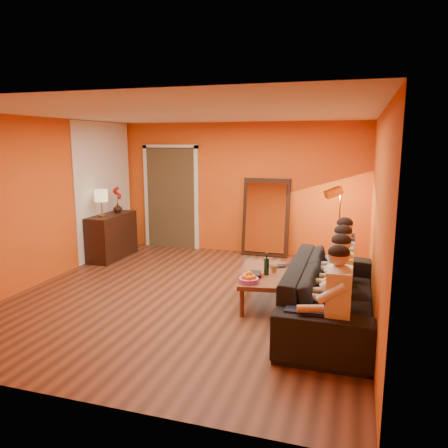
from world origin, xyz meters
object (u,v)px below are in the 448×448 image
(table_lamp, at_px, (102,203))
(mirror_frame, at_px, (266,217))
(laptop, at_px, (281,267))
(dog, at_px, (324,285))
(person_far_right, at_px, (344,262))
(sideboard, at_px, (112,236))
(vase, at_px, (118,208))
(sofa, at_px, (331,293))
(floor_lamp, at_px, (339,231))
(wine_bottle, at_px, (267,264))
(person_mid_right, at_px, (343,274))
(person_far_left, at_px, (338,305))
(coffee_table, at_px, (263,288))
(person_mid_left, at_px, (341,287))
(tumbler, at_px, (274,269))

(table_lamp, bearing_deg, mirror_frame, 26.32)
(mirror_frame, distance_m, laptop, 2.34)
(dog, bearing_deg, person_far_right, 51.86)
(sideboard, xyz_separation_m, vase, (0.00, 0.25, 0.52))
(sofa, xyz_separation_m, vase, (-4.24, 2.15, 0.56))
(sideboard, relative_size, person_far_right, 0.97)
(table_lamp, bearing_deg, floor_lamp, 8.35)
(wine_bottle, distance_m, vase, 3.82)
(mirror_frame, bearing_deg, person_mid_right, -61.28)
(sofa, height_order, dog, sofa)
(table_lamp, height_order, dog, table_lamp)
(sofa, xyz_separation_m, person_far_left, (0.13, -1.00, 0.23))
(sideboard, relative_size, table_lamp, 2.31)
(sideboard, xyz_separation_m, coffee_table, (3.30, -1.49, -0.21))
(dog, bearing_deg, laptop, 174.32)
(floor_lamp, height_order, person_far_right, floor_lamp)
(wine_bottle, bearing_deg, coffee_table, 135.00)
(floor_lamp, height_order, wine_bottle, floor_lamp)
(coffee_table, xyz_separation_m, laptop, (0.18, 0.35, 0.22))
(person_mid_left, relative_size, person_far_right, 1.00)
(sofa, bearing_deg, dog, 13.99)
(laptop, xyz_separation_m, vase, (-3.48, 1.39, 0.51))
(sofa, distance_m, dog, 0.50)
(dog, height_order, person_mid_right, person_mid_right)
(wine_bottle, bearing_deg, vase, 151.94)
(person_far_right, bearing_deg, sofa, -101.31)
(vase, bearing_deg, mirror_frame, 16.57)
(table_lamp, height_order, person_far_left, table_lamp)
(table_lamp, height_order, tumbler, table_lamp)
(wine_bottle, bearing_deg, person_far_right, 15.54)
(floor_lamp, bearing_deg, laptop, -141.37)
(sofa, distance_m, laptop, 1.08)
(sofa, bearing_deg, mirror_frame, 25.92)
(floor_lamp, relative_size, person_mid_right, 1.18)
(mirror_frame, height_order, floor_lamp, mirror_frame)
(wine_bottle, bearing_deg, mirror_frame, 102.11)
(sideboard, xyz_separation_m, tumbler, (3.42, -1.37, 0.04))
(sofa, bearing_deg, laptop, 44.70)
(coffee_table, distance_m, vase, 3.80)
(wine_bottle, bearing_deg, floor_lamp, 64.96)
(coffee_table, distance_m, person_far_left, 1.82)
(table_lamp, relative_size, person_mid_left, 0.42)
(person_mid_left, relative_size, wine_bottle, 3.94)
(person_far_left, bearing_deg, laptop, 116.70)
(floor_lamp, distance_m, laptop, 1.66)
(mirror_frame, relative_size, floor_lamp, 1.06)
(sofa, bearing_deg, person_mid_right, -52.43)
(person_far_left, distance_m, wine_bottle, 1.70)
(mirror_frame, xyz_separation_m, sofa, (1.45, -2.98, -0.38))
(laptop, distance_m, vase, 3.78)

